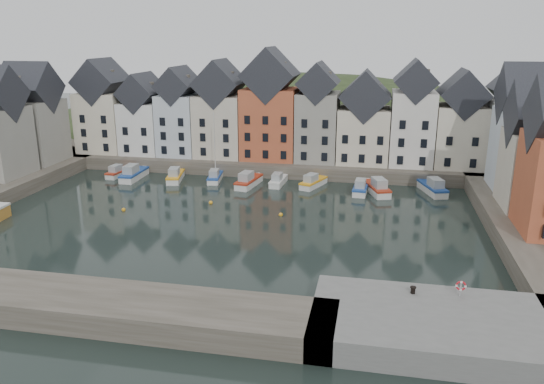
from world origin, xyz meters
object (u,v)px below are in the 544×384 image
(boat_a, at_px, (118,172))
(boat_d, at_px, (215,177))
(mooring_bollard, at_px, (413,290))
(life_ring_post, at_px, (461,286))

(boat_a, relative_size, boat_d, 0.53)
(boat_d, xyz_separation_m, mooring_bollard, (27.36, -35.89, 1.62))
(boat_a, height_order, mooring_bollard, mooring_bollard)
(boat_d, distance_m, life_ring_post, 47.27)
(boat_a, bearing_deg, boat_d, 6.49)
(boat_a, xyz_separation_m, life_ring_post, (46.83, -35.57, 2.24))
(boat_a, height_order, boat_d, boat_d)
(boat_a, distance_m, boat_d, 15.91)
(boat_d, relative_size, life_ring_post, 8.17)
(mooring_bollard, bearing_deg, boat_a, 140.41)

